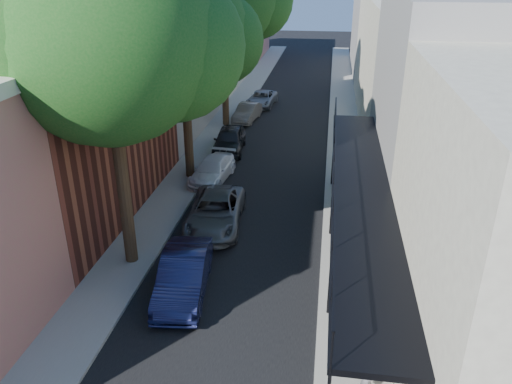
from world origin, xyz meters
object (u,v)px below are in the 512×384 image
(oak_mid, at_px, (192,33))
(parked_car_b, at_px, (184,275))
(parked_car_d, at_px, (213,170))
(oak_near, at_px, (123,38))
(parked_car_g, at_px, (262,99))
(parked_car_e, at_px, (229,140))
(pedestrian, at_px, (369,360))
(parked_car_f, at_px, (247,112))
(parked_car_c, at_px, (215,212))

(oak_mid, distance_m, parked_car_b, 11.81)
(parked_car_d, bearing_deg, oak_near, -89.78)
(oak_mid, xyz_separation_m, parked_car_b, (2.02, -9.73, -6.37))
(parked_car_b, relative_size, parked_car_g, 1.04)
(oak_near, height_order, parked_car_d, oak_near)
(parked_car_b, xyz_separation_m, parked_car_e, (-1.20, 13.62, 0.01))
(oak_mid, relative_size, parked_car_d, 2.64)
(pedestrian, bearing_deg, parked_car_g, 11.35)
(parked_car_g, bearing_deg, oak_near, -88.07)
(oak_near, height_order, parked_car_f, oak_near)
(oak_near, relative_size, parked_car_d, 2.95)
(parked_car_b, height_order, parked_car_g, parked_car_b)
(parked_car_g, bearing_deg, parked_car_e, -87.45)
(oak_near, distance_m, parked_car_d, 10.56)
(oak_near, distance_m, oak_mid, 8.01)
(oak_near, xyz_separation_m, parked_car_f, (0.77, 18.15, -7.30))
(parked_car_b, bearing_deg, parked_car_c, 83.35)
(parked_car_d, xyz_separation_m, parked_car_g, (0.46, 14.64, -0.01))
(oak_near, relative_size, parked_car_b, 2.75)
(oak_mid, relative_size, parked_car_f, 2.88)
(oak_mid, distance_m, parked_car_d, 6.56)
(parked_car_f, relative_size, pedestrian, 1.83)
(parked_car_g, bearing_deg, parked_car_f, -91.36)
(parked_car_f, relative_size, parked_car_g, 0.89)
(parked_car_f, bearing_deg, pedestrian, -66.42)
(oak_mid, distance_m, parked_car_e, 7.50)
(oak_mid, bearing_deg, parked_car_d, -25.78)
(parked_car_d, xyz_separation_m, parked_car_f, (0.00, 10.58, 0.02))
(oak_mid, xyz_separation_m, parked_car_g, (1.28, 14.25, -6.50))
(parked_car_d, height_order, parked_car_f, parked_car_f)
(parked_car_f, bearing_deg, parked_car_e, -82.90)
(parked_car_e, bearing_deg, parked_car_d, -94.09)
(oak_near, bearing_deg, parked_car_c, 56.13)
(oak_near, height_order, parked_car_g, oak_near)
(parked_car_f, height_order, parked_car_g, parked_car_f)
(parked_car_b, distance_m, pedestrian, 6.69)
(oak_near, height_order, parked_car_e, oak_near)
(parked_car_e, height_order, parked_car_f, parked_car_e)
(oak_mid, height_order, parked_car_f, oak_mid)
(oak_mid, bearing_deg, parked_car_e, 78.11)
(parked_car_e, bearing_deg, parked_car_g, 83.38)
(oak_near, bearing_deg, parked_car_b, -41.85)
(parked_car_c, bearing_deg, parked_car_b, -94.17)
(parked_car_c, bearing_deg, parked_car_e, 93.49)
(parked_car_f, distance_m, pedestrian, 24.38)
(parked_car_g, distance_m, pedestrian, 28.20)
(oak_near, height_order, parked_car_b, oak_near)
(oak_near, relative_size, pedestrian, 5.90)
(parked_car_g, bearing_deg, parked_car_d, -86.71)
(parked_car_e, distance_m, pedestrian, 18.43)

